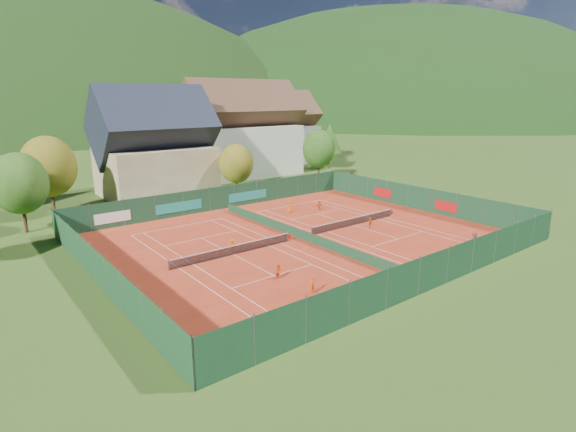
# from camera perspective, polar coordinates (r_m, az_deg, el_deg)

# --- Properties ---
(ground) EXTENTS (600.00, 600.00, 0.00)m
(ground) POSITION_cam_1_polar(r_m,az_deg,el_deg) (46.74, 1.51, -2.90)
(ground) COLOR #314F18
(ground) RESTS_ON ground
(clay_pad) EXTENTS (40.00, 32.00, 0.01)m
(clay_pad) POSITION_cam_1_polar(r_m,az_deg,el_deg) (46.73, 1.51, -2.87)
(clay_pad) COLOR #B0301A
(clay_pad) RESTS_ON ground
(court_markings_left) EXTENTS (11.03, 23.83, 0.00)m
(court_markings_left) POSITION_cam_1_polar(r_m,az_deg,el_deg) (42.36, -6.90, -4.90)
(court_markings_left) COLOR white
(court_markings_left) RESTS_ON ground
(court_markings_right) EXTENTS (11.03, 23.83, 0.00)m
(court_markings_right) POSITION_cam_1_polar(r_m,az_deg,el_deg) (51.97, 8.34, -1.15)
(court_markings_right) COLOR white
(court_markings_right) RESTS_ON ground
(tennis_net_left) EXTENTS (13.30, 0.10, 1.02)m
(tennis_net_left) POSITION_cam_1_polar(r_m,az_deg,el_deg) (42.27, -6.74, -4.22)
(tennis_net_left) COLOR #59595B
(tennis_net_left) RESTS_ON ground
(tennis_net_right) EXTENTS (13.30, 0.10, 1.02)m
(tennis_net_right) POSITION_cam_1_polar(r_m,az_deg,el_deg) (51.94, 8.48, -0.60)
(tennis_net_right) COLOR #59595B
(tennis_net_right) RESTS_ON ground
(court_divider) EXTENTS (0.03, 28.80, 1.00)m
(court_divider) POSITION_cam_1_polar(r_m,az_deg,el_deg) (46.58, 1.52, -2.29)
(court_divider) COLOR #163C23
(court_divider) RESTS_ON ground
(fence_north) EXTENTS (40.00, 0.10, 3.00)m
(fence_north) POSITION_cam_1_polar(r_m,az_deg,el_deg) (58.90, -8.77, 2.23)
(fence_north) COLOR #153A22
(fence_north) RESTS_ON ground
(fence_south) EXTENTS (40.00, 0.04, 3.00)m
(fence_south) POSITION_cam_1_polar(r_m,az_deg,el_deg) (36.09, 18.01, -6.65)
(fence_south) COLOR #143820
(fence_south) RESTS_ON ground
(fence_west) EXTENTS (0.04, 32.00, 3.00)m
(fence_west) POSITION_cam_1_polar(r_m,az_deg,el_deg) (37.55, -22.91, -6.28)
(fence_west) COLOR #163D20
(fence_west) RESTS_ON ground
(fence_east) EXTENTS (0.09, 32.00, 3.00)m
(fence_east) POSITION_cam_1_polar(r_m,az_deg,el_deg) (60.66, 16.24, 2.19)
(fence_east) COLOR #153A22
(fence_east) RESTS_ON ground
(chalet) EXTENTS (16.20, 12.00, 16.00)m
(chalet) POSITION_cam_1_polar(r_m,az_deg,el_deg) (69.50, -16.55, 8.05)
(chalet) COLOR beige
(chalet) RESTS_ON ground
(hotel_block_a) EXTENTS (21.60, 11.00, 17.25)m
(hotel_block_a) POSITION_cam_1_polar(r_m,az_deg,el_deg) (83.37, -5.82, 10.19)
(hotel_block_a) COLOR silver
(hotel_block_a) RESTS_ON ground
(hotel_block_b) EXTENTS (17.28, 10.00, 15.50)m
(hotel_block_b) POSITION_cam_1_polar(r_m,az_deg,el_deg) (97.91, -1.32, 10.54)
(hotel_block_b) COLOR silver
(hotel_block_b) RESTS_ON ground
(tree_west_front) EXTENTS (5.72, 5.72, 8.69)m
(tree_west_front) POSITION_cam_1_polar(r_m,az_deg,el_deg) (55.36, -30.95, 3.57)
(tree_west_front) COLOR #422A17
(tree_west_front) RESTS_ON ground
(tree_west_mid) EXTENTS (6.44, 6.44, 9.78)m
(tree_west_mid) POSITION_cam_1_polar(r_m,az_deg,el_deg) (61.70, -28.14, 5.55)
(tree_west_mid) COLOR #453018
(tree_west_mid) RESTS_ON ground
(tree_center) EXTENTS (5.01, 5.01, 7.60)m
(tree_center) POSITION_cam_1_polar(r_m,az_deg,el_deg) (66.61, -6.58, 6.64)
(tree_center) COLOR #482C19
(tree_center) RESTS_ON ground
(tree_east_front) EXTENTS (5.72, 5.72, 8.69)m
(tree_east_front) POSITION_cam_1_polar(r_m,az_deg,el_deg) (78.82, 3.95, 8.50)
(tree_east_front) COLOR #483019
(tree_east_front) RESTS_ON ground
(tree_east_mid) EXTENTS (5.04, 5.04, 9.00)m
(tree_east_mid) POSITION_cam_1_polar(r_m,az_deg,el_deg) (91.34, 5.30, 9.80)
(tree_east_mid) COLOR #412617
(tree_east_mid) RESTS_ON ground
(tree_east_back) EXTENTS (7.15, 7.15, 10.86)m
(tree_east_back) POSITION_cam_1_polar(r_m,az_deg,el_deg) (92.32, -1.83, 10.34)
(tree_east_back) COLOR #422B17
(tree_east_back) RESTS_ON ground
(mountain_backdrop) EXTENTS (820.00, 530.00, 242.00)m
(mountain_backdrop) POSITION_cam_1_polar(r_m,az_deg,el_deg) (278.99, -25.51, 2.46)
(mountain_backdrop) COLOR black
(mountain_backdrop) RESTS_ON ground
(ball_hopper) EXTENTS (0.34, 0.34, 0.80)m
(ball_hopper) POSITION_cam_1_polar(r_m,az_deg,el_deg) (49.84, 22.61, -2.24)
(ball_hopper) COLOR slate
(ball_hopper) RESTS_ON ground
(loose_ball_0) EXTENTS (0.07, 0.07, 0.07)m
(loose_ball_0) POSITION_cam_1_polar(r_m,az_deg,el_deg) (37.35, -0.36, -7.55)
(loose_ball_0) COLOR #CCD833
(loose_ball_0) RESTS_ON ground
(loose_ball_1) EXTENTS (0.07, 0.07, 0.07)m
(loose_ball_1) POSITION_cam_1_polar(r_m,az_deg,el_deg) (41.58, 13.97, -5.61)
(loose_ball_1) COLOR #CCD833
(loose_ball_1) RESTS_ON ground
(loose_ball_2) EXTENTS (0.07, 0.07, 0.07)m
(loose_ball_2) POSITION_cam_1_polar(r_m,az_deg,el_deg) (51.33, 3.10, -1.19)
(loose_ball_2) COLOR #CCD833
(loose_ball_2) RESTS_ON ground
(player_left_near) EXTENTS (0.61, 0.51, 1.43)m
(player_left_near) POSITION_cam_1_polar(r_m,az_deg,el_deg) (33.90, 3.14, -8.77)
(player_left_near) COLOR #E35314
(player_left_near) RESTS_ON ground
(player_left_mid) EXTENTS (0.68, 0.57, 1.28)m
(player_left_mid) POSITION_cam_1_polar(r_m,az_deg,el_deg) (36.54, -1.20, -7.06)
(player_left_mid) COLOR #DA4813
(player_left_mid) RESTS_ON ground
(player_left_far) EXTENTS (0.94, 0.62, 1.37)m
(player_left_far) POSITION_cam_1_polar(r_m,az_deg,el_deg) (42.75, -7.08, -3.76)
(player_left_far) COLOR #D95613
(player_left_far) RESTS_ON ground
(player_right_near) EXTENTS (0.83, 0.75, 1.35)m
(player_right_near) POSITION_cam_1_polar(r_m,az_deg,el_deg) (50.57, 10.37, -0.92)
(player_right_near) COLOR #D76013
(player_right_near) RESTS_ON ground
(player_right_far_a) EXTENTS (0.86, 0.76, 1.48)m
(player_right_far_a) POSITION_cam_1_polar(r_m,az_deg,el_deg) (56.72, 0.17, 1.15)
(player_right_far_a) COLOR orange
(player_right_far_a) RESTS_ON ground
(player_right_far_b) EXTENTS (1.26, 0.52, 1.32)m
(player_right_far_b) POSITION_cam_1_polar(r_m,az_deg,el_deg) (57.97, 3.99, 1.34)
(player_right_far_b) COLOR orange
(player_right_far_b) RESTS_ON ground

